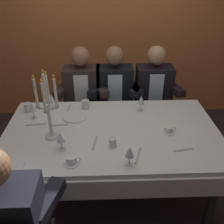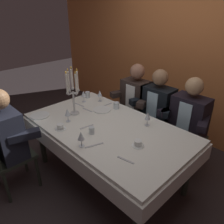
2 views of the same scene
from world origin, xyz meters
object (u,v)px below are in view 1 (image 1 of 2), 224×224
object	(u,v)px
wine_glass_2	(32,108)
coffee_cup_1	(168,130)
wine_glass_1	(61,138)
water_tumbler_1	(113,142)
wine_glass_3	(130,152)
dining_table	(112,141)
dinner_plate_0	(75,117)
seated_diner_3	(154,88)
seated_diner_2	(114,88)
coffee_cup_0	(71,160)
candelabra	(48,107)
water_tumbler_2	(85,105)
dinner_plate_1	(10,165)
water_tumbler_0	(28,107)
wine_glass_0	(141,100)
wine_glass_4	(51,99)
seated_diner_0	(6,221)
seated_diner_1	(82,89)

from	to	relation	value
wine_glass_2	coffee_cup_1	xyz separation A→B (m)	(1.22, -0.28, -0.09)
wine_glass_1	water_tumbler_1	distance (m)	0.41
wine_glass_3	coffee_cup_1	world-z (taller)	wine_glass_3
dining_table	dinner_plate_0	distance (m)	0.44
seated_diner_3	coffee_cup_1	bearing A→B (deg)	-92.61
wine_glass_3	dinner_plate_0	bearing A→B (deg)	124.21
wine_glass_2	seated_diner_2	bearing A→B (deg)	39.34
coffee_cup_0	candelabra	bearing A→B (deg)	121.05
wine_glass_3	water_tumbler_2	distance (m)	0.93
coffee_cup_0	dinner_plate_1	bearing A→B (deg)	-178.16
wine_glass_2	water_tumbler_0	bearing A→B (deg)	122.52
dining_table	candelabra	bearing A→B (deg)	-170.68
water_tumbler_2	seated_diner_2	distance (m)	0.58
coffee_cup_1	seated_diner_2	xyz separation A→B (m)	(-0.43, 0.93, -0.03)
seated_diner_3	candelabra	bearing A→B (deg)	-137.11
wine_glass_1	wine_glass_0	bearing A→B (deg)	40.18
coffee_cup_1	seated_diner_3	size ratio (longest dim) A/B	0.11
dinner_plate_1	wine_glass_4	xyz separation A→B (m)	(0.17, 0.84, 0.11)
wine_glass_1	wine_glass_4	world-z (taller)	same
dinner_plate_0	wine_glass_3	size ratio (longest dim) A/B	1.39
dinner_plate_0	dining_table	bearing A→B (deg)	-33.47
wine_glass_2	seated_diner_0	xyz separation A→B (m)	(0.10, -1.12, -0.12)
wine_glass_0	wine_glass_4	world-z (taller)	same
dining_table	seated_diner_2	world-z (taller)	seated_diner_2
wine_glass_1	water_tumbler_2	bearing A→B (deg)	77.23
seated_diner_1	seated_diner_3	distance (m)	0.85
water_tumbler_1	seated_diner_3	bearing A→B (deg)	64.48
wine_glass_4	water_tumbler_0	size ratio (longest dim) A/B	1.89
wine_glass_1	seated_diner_0	xyz separation A→B (m)	(-0.23, -0.63, -0.12)
water_tumbler_1	seated_diner_2	xyz separation A→B (m)	(0.06, 1.11, -0.04)
dining_table	wine_glass_2	xyz separation A→B (m)	(-0.73, 0.23, 0.23)
coffee_cup_0	seated_diner_3	world-z (taller)	seated_diner_3
candelabra	wine_glass_3	size ratio (longest dim) A/B	3.70
candelabra	coffee_cup_0	xyz separation A→B (m)	(0.20, -0.33, -0.26)
coffee_cup_0	seated_diner_2	xyz separation A→B (m)	(0.37, 1.30, -0.03)
wine_glass_1	water_tumbler_0	bearing A→B (deg)	123.88
water_tumbler_0	seated_diner_1	xyz separation A→B (m)	(0.50, 0.52, -0.05)
water_tumbler_1	coffee_cup_0	distance (m)	0.37
dining_table	dinner_plate_0	size ratio (longest dim) A/B	8.49
dinner_plate_1	wine_glass_1	xyz separation A→B (m)	(0.36, 0.18, 0.11)
coffee_cup_0	seated_diner_0	world-z (taller)	seated_diner_0
wine_glass_3	water_tumbler_1	distance (m)	0.26
seated_diner_0	coffee_cup_1	bearing A→B (deg)	36.66
wine_glass_1	coffee_cup_0	bearing A→B (deg)	-60.35
wine_glass_0	seated_diner_3	bearing A→B (deg)	67.00
dinner_plate_0	seated_diner_1	world-z (taller)	seated_diner_1
wine_glass_0	seated_diner_2	bearing A→B (deg)	113.56
coffee_cup_0	seated_diner_0	bearing A→B (deg)	-124.72
water_tumbler_2	seated_diner_3	xyz separation A→B (m)	(0.79, 0.49, -0.05)
dining_table	seated_diner_3	xyz separation A→B (m)	(0.53, 0.89, 0.11)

